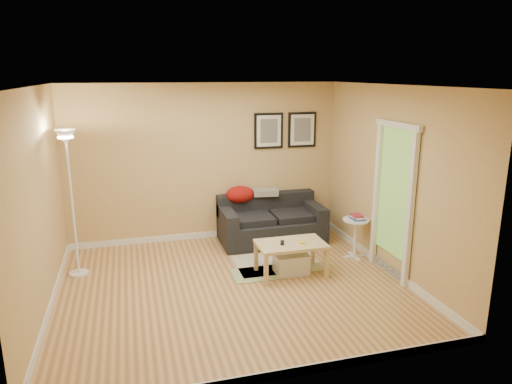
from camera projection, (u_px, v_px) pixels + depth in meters
The scene contains 25 objects.
floor at pixel (233, 287), 6.19m from camera, with size 4.50×4.50×0.00m, color tan.
ceiling at pixel (230, 86), 5.55m from camera, with size 4.50×4.50×0.00m, color white.
wall_back at pixel (206, 163), 7.74m from camera, with size 4.50×4.50×0.00m, color tan.
wall_front at pixel (283, 248), 4.00m from camera, with size 4.50×4.50×0.00m, color tan.
wall_left at pixel (38, 205), 5.29m from camera, with size 4.00×4.00×0.00m, color tan.
wall_right at pixel (391, 181), 6.45m from camera, with size 4.00×4.00×0.00m, color tan.
baseboard_back at pixel (208, 235), 8.04m from camera, with size 4.50×0.02×0.10m, color white.
baseboard_front at pixel (280, 374), 4.32m from camera, with size 4.50×0.02×0.10m, color white.
baseboard_left at pixel (51, 305), 5.60m from camera, with size 0.02×4.00×0.10m, color white.
baseboard_right at pixel (384, 265), 6.76m from camera, with size 0.02×4.00×0.10m, color white.
sofa at pixel (272, 220), 7.79m from camera, with size 1.70×0.90×0.75m, color black, non-canonical shape.
red_throw at pixel (240, 195), 7.83m from camera, with size 0.48×0.36×0.28m, color maroon, non-canonical shape.
plaid_throw at pixel (265, 192), 7.95m from camera, with size 0.42×0.26×0.10m, color tan, non-canonical shape.
framed_print_left at pixel (269, 131), 7.87m from camera, with size 0.50×0.04×0.60m, color black, non-canonical shape.
framed_print_right at pixel (302, 130), 8.02m from camera, with size 0.50×0.04×0.60m, color black, non-canonical shape.
area_rug at pixel (278, 263), 6.96m from camera, with size 1.25×0.85×0.01m, color beige.
green_runner at pixel (257, 274), 6.57m from camera, with size 0.70×0.50×0.01m, color #668C4C.
coffee_table at pixel (291, 259), 6.52m from camera, with size 0.94×0.57×0.47m, color tan, non-canonical shape.
remote_control at pixel (282, 243), 6.44m from camera, with size 0.05×0.16×0.02m, color black.
tape_roll at pixel (302, 243), 6.43m from camera, with size 0.07×0.07×0.03m, color yellow.
storage_bin at pixel (291, 263), 6.59m from camera, with size 0.47×0.35×0.29m, color white, non-canonical shape.
side_table at pixel (355, 238), 7.11m from camera, with size 0.40×0.40×0.61m, color white, non-canonical shape.
book_stack at pixel (357, 217), 7.03m from camera, with size 0.17×0.23×0.07m, color #324598, non-canonical shape.
floor_lamp at pixel (73, 208), 6.34m from camera, with size 0.27×0.27×2.04m, color white, non-canonical shape.
doorway at pixel (392, 203), 6.36m from camera, with size 0.12×1.01×2.13m, color white, non-canonical shape.
Camera 1 is at (-1.22, -5.56, 2.76)m, focal length 32.84 mm.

